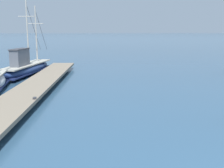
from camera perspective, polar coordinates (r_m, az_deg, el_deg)
name	(u,v)px	position (r m, az deg, el deg)	size (l,w,h in m)	color
floating_dock	(37,84)	(16.90, -14.24, -0.06)	(2.44, 19.44, 0.53)	gray
fishing_boat_0	(26,67)	(22.89, -16.26, 3.13)	(2.72, 8.15, 5.56)	navy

